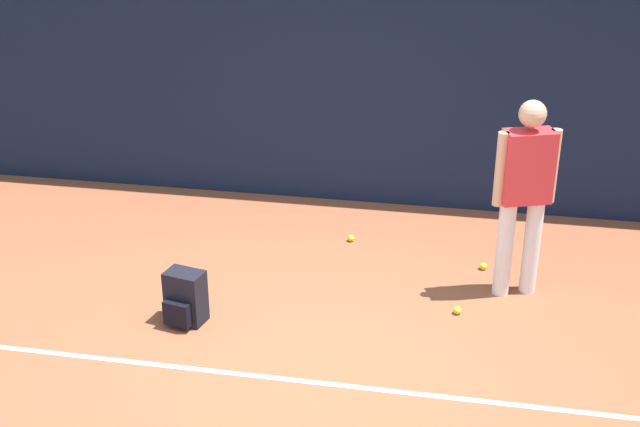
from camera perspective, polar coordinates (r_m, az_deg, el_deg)
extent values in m
plane|color=#9E5638|center=(6.37, -0.67, -9.70)|extent=(12.00, 12.00, 0.00)
cube|color=#141E38|center=(8.56, 3.25, 8.56)|extent=(10.00, 0.10, 2.48)
cube|color=white|center=(6.11, -1.27, -11.35)|extent=(9.00, 0.05, 0.00)
cylinder|color=white|center=(7.23, 14.24, -2.18)|extent=(0.14, 0.14, 0.85)
cylinder|color=white|center=(7.14, 12.47, -2.34)|extent=(0.14, 0.14, 0.85)
cube|color=red|center=(6.90, 13.94, 3.13)|extent=(0.45, 0.34, 0.60)
sphere|color=#D8A884|center=(6.76, 14.31, 6.60)|extent=(0.22, 0.22, 0.22)
cylinder|color=#D8A884|center=(6.99, 15.60, 3.14)|extent=(0.09, 0.09, 0.62)
cylinder|color=#D8A884|center=(6.82, 12.23, 2.96)|extent=(0.09, 0.09, 0.62)
cube|color=black|center=(6.77, -9.14, -5.63)|extent=(0.34, 0.26, 0.44)
cube|color=black|center=(6.71, -9.72, -6.76)|extent=(0.23, 0.12, 0.20)
sphere|color=#CCE033|center=(8.04, 2.13, -1.69)|extent=(0.07, 0.07, 0.07)
sphere|color=#CCE033|center=(7.67, 11.08, -3.54)|extent=(0.07, 0.07, 0.07)
sphere|color=#CCE033|center=(6.95, 9.36, -6.54)|extent=(0.07, 0.07, 0.07)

